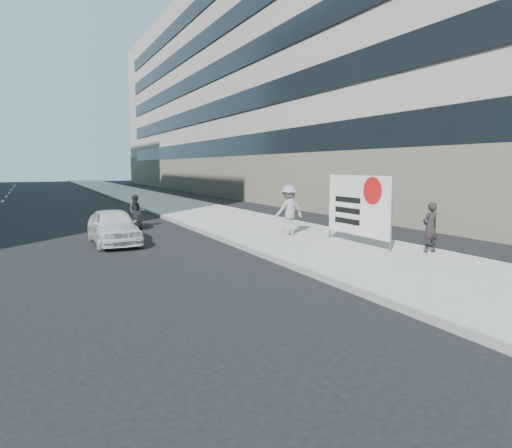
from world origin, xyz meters
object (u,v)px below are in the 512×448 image
pedestrian_woman (430,227)px  protest_banner (358,205)px  motorcycle (136,213)px  white_sedan_near (113,226)px  jogger (289,210)px

pedestrian_woman → protest_banner: 2.32m
motorcycle → protest_banner: bearing=-51.0°
pedestrian_woman → white_sedan_near: (-7.84, 6.47, -0.28)m
protest_banner → pedestrian_woman: bearing=-63.1°
protest_banner → motorcycle: bearing=122.8°
pedestrian_woman → protest_banner: size_ratio=0.48×
motorcycle → white_sedan_near: bearing=-106.2°
jogger → pedestrian_woman: 5.18m
protest_banner → white_sedan_near: bearing=146.9°
white_sedan_near → motorcycle: bearing=66.8°
protest_banner → motorcycle: 9.78m
protest_banner → white_sedan_near: (-6.82, 4.45, -0.80)m
motorcycle → jogger: bearing=-44.7°
protest_banner → white_sedan_near: 8.19m
jogger → protest_banner: size_ratio=0.59×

